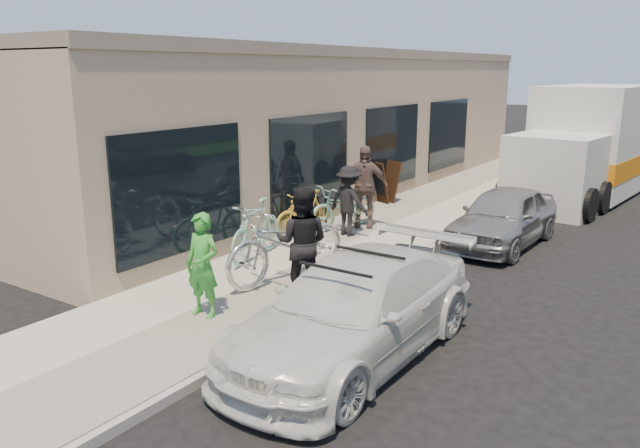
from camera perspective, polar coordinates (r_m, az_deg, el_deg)
The scene contains 17 objects.
ground at distance 9.59m, azimuth 2.76°, elevation -8.67°, with size 120.00×120.00×0.00m, color black.
sidewalk at distance 12.97m, azimuth 2.08°, elevation -2.21°, with size 3.00×34.00×0.15m, color #AEAB9D.
curb at distance 12.26m, azimuth 8.25°, elevation -3.36°, with size 0.12×34.00×0.13m, color #9E9890.
storefront at distance 18.47m, azimuth 1.77°, elevation 9.12°, with size 3.60×20.00×4.22m.
bike_rack at distance 14.09m, azimuth 0.17°, elevation 1.42°, with size 0.16×0.55×0.79m.
sandwich_board at distance 17.08m, azimuth 5.80°, elevation 3.89°, with size 0.89×0.89×1.11m.
sedan_white at distance 8.20m, azimuth 3.17°, elevation -7.81°, with size 1.90×4.52×1.34m.
sedan_silver at distance 13.87m, azimuth 16.41°, elevation 0.64°, with size 1.48×3.68×1.25m, color gray.
moving_truck at distance 19.87m, azimuth 23.22°, elevation 6.33°, with size 3.07×6.76×3.22m.
tandem_bike at distance 10.64m, azimuth -2.96°, elevation -1.69°, with size 0.89×2.55×1.34m, color silver.
woman_rider at distance 9.22m, azimuth -10.68°, elevation -3.72°, with size 0.57×0.37×1.55m, color green.
man_standing at distance 9.82m, azimuth -1.66°, elevation -1.69°, with size 0.87×0.67×1.78m, color black.
cruiser_bike_a at distance 11.95m, azimuth -5.86°, elevation -0.51°, with size 0.53×1.88×1.13m, color #81C0AD.
cruiser_bike_b at distance 14.17m, azimuth 2.20°, elevation 1.60°, with size 0.67×1.92×1.01m, color #81C0AD.
cruiser_bike_c at distance 13.56m, azimuth -1.28°, elevation 0.98°, with size 0.46×1.63×0.98m, color gold.
bystander_a at distance 13.53m, azimuth 2.65°, elevation 2.13°, with size 0.99×0.57×1.53m, color black.
bystander_b at distance 14.25m, azimuth 4.03°, elevation 3.44°, with size 1.10×0.46×1.88m, color brown.
Camera 1 is at (4.55, -7.59, 3.69)m, focal length 35.00 mm.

